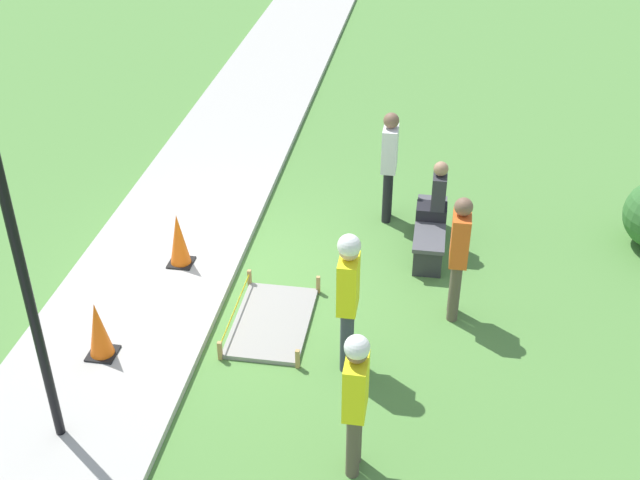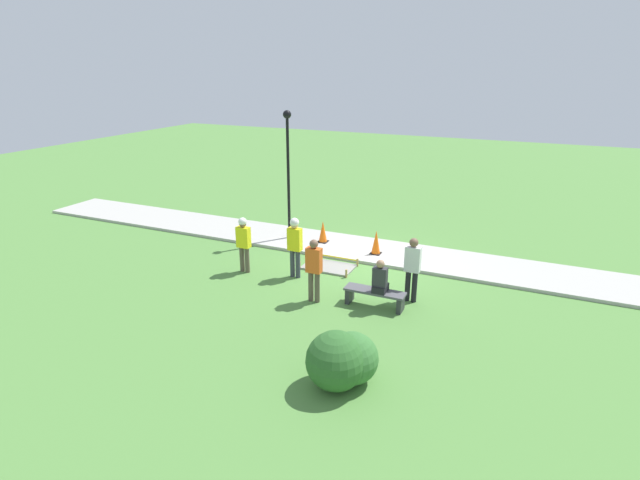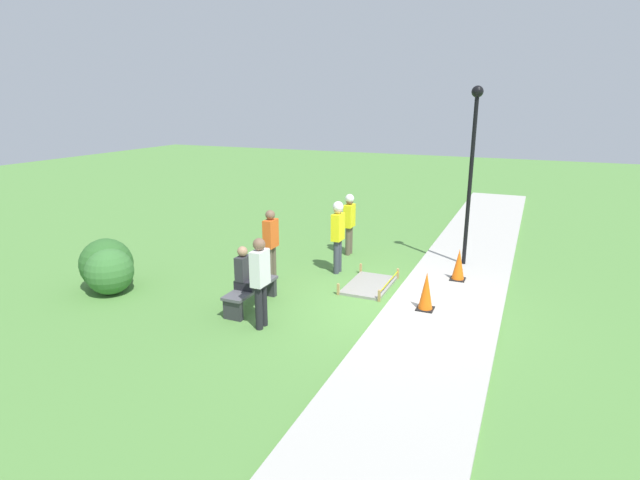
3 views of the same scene
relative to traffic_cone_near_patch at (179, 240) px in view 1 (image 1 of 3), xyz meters
The scene contains 12 objects.
ground_plane 0.94m from the traffic_cone_near_patch, 86.19° to the left, with size 60.00×60.00×0.00m, color #51843D.
sidewalk 0.55m from the traffic_cone_near_patch, 80.96° to the right, with size 28.00×2.26×0.10m.
wet_concrete_patch 1.88m from the traffic_cone_near_patch, 56.15° to the left, with size 1.59×1.00×0.26m.
traffic_cone_near_patch is the anchor object (origin of this frame).
traffic_cone_far_patch 2.06m from the traffic_cone_near_patch, ahead, with size 0.34×0.34×0.75m.
park_bench 3.59m from the traffic_cone_near_patch, 107.70° to the left, with size 1.58×0.44×0.46m.
person_seated_on_bench 3.70m from the traffic_cone_near_patch, 109.57° to the left, with size 0.36×0.44×0.89m.
worker_supervisor 4.32m from the traffic_cone_near_patch, 41.48° to the left, with size 0.40×0.25×1.71m.
worker_assistant 3.10m from the traffic_cone_near_patch, 57.32° to the left, with size 0.40×0.26×1.82m.
bystander_in_orange_shirt 3.85m from the traffic_cone_near_patch, 83.03° to the left, with size 0.40×0.23×1.73m.
bystander_in_gray_shirt 3.35m from the traffic_cone_near_patch, 124.27° to the left, with size 0.40×0.23×1.77m.
lamppost_near 4.14m from the traffic_cone_near_patch, ahead, with size 0.28×0.28×4.42m.
Camera 1 is at (8.88, 2.61, 6.39)m, focal length 45.00 mm.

